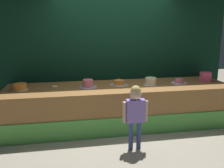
% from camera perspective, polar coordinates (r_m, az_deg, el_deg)
% --- Properties ---
extents(ground_plane, '(12.00, 12.00, 0.00)m').
position_cam_1_polar(ground_plane, '(4.53, 3.23, -11.66)').
color(ground_plane, '#ADA38E').
extents(stage_platform, '(4.27, 1.15, 0.78)m').
position_cam_1_polar(stage_platform, '(4.90, 1.73, -4.85)').
color(stage_platform, '#9E6B38').
rests_on(stage_platform, ground_plane).
extents(curtain_backdrop, '(4.94, 0.08, 3.06)m').
position_cam_1_polar(curtain_backdrop, '(5.33, 0.26, 9.16)').
color(curtain_backdrop, black).
rests_on(curtain_backdrop, ground_plane).
extents(child_figure, '(0.40, 0.18, 1.03)m').
position_cam_1_polar(child_figure, '(3.86, 5.31, -5.60)').
color(child_figure, '#3F4C8C').
rests_on(child_figure, ground_plane).
extents(pink_box, '(0.22, 0.18, 0.19)m').
position_cam_1_polar(pink_box, '(5.50, 20.42, 1.55)').
color(pink_box, '#F0598C').
rests_on(pink_box, stage_platform).
extents(donut, '(0.11, 0.11, 0.03)m').
position_cam_1_polar(donut, '(4.77, -12.80, -0.59)').
color(donut, beige).
rests_on(donut, stage_platform).
extents(cake_far_left, '(0.27, 0.27, 0.12)m').
position_cam_1_polar(cake_far_left, '(4.76, -20.13, -0.61)').
color(cake_far_left, white).
rests_on(cake_far_left, stage_platform).
extents(cake_left, '(0.34, 0.34, 0.15)m').
position_cam_1_polar(cake_left, '(4.69, -5.46, 0.03)').
color(cake_left, silver).
rests_on(cake_left, stage_platform).
extents(cake_center, '(0.35, 0.35, 0.15)m').
position_cam_1_polar(cake_center, '(4.85, 1.59, 0.26)').
color(cake_center, silver).
rests_on(cake_center, stage_platform).
extents(cake_right, '(0.27, 0.27, 0.14)m').
position_cam_1_polar(cake_right, '(4.91, 8.76, 0.60)').
color(cake_right, white).
rests_on(cake_right, stage_platform).
extents(cake_far_right, '(0.31, 0.31, 0.13)m').
position_cam_1_polar(cake_far_right, '(5.18, 14.96, 0.57)').
color(cake_far_right, white).
rests_on(cake_far_right, stage_platform).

